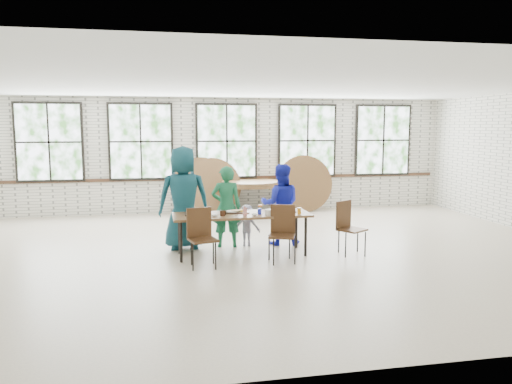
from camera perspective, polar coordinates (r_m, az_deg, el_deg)
room at (r=13.18m, az=-3.37°, el=5.62°), size 12.00×12.00×12.00m
dining_table at (r=8.77m, az=-1.63°, el=-2.82°), size 2.41×0.83×0.74m
chair_near_left at (r=8.15m, az=-6.30°, el=-4.60°), size 0.51×0.50×0.95m
chair_near_right at (r=8.42m, az=3.04°, el=-4.17°), size 0.53×0.52×0.95m
chair_spare at (r=9.02m, az=10.44°, el=-3.50°), size 0.57×0.57×0.95m
adult_teal at (r=9.27m, az=-8.26°, el=-0.67°), size 0.94×0.62×1.91m
adult_green at (r=9.36m, az=-3.41°, el=-1.69°), size 0.59×0.41×1.53m
toddler at (r=9.49m, az=-1.08°, el=-3.84°), size 0.56×0.38×0.79m
adult_blue at (r=9.56m, az=2.83°, el=-1.44°), size 0.86×0.74×1.55m
storage_table at (r=12.82m, az=-0.62°, el=0.46°), size 1.80×0.76×0.74m
tabletop_clutter at (r=8.75m, az=-0.92°, el=-2.33°), size 2.01×0.62×0.11m
round_tops_stacked at (r=12.81m, az=-0.62°, el=0.99°), size 1.50×1.50×0.13m
round_tops_leaning at (r=13.06m, az=0.05°, el=0.81°), size 4.25×0.52×1.50m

